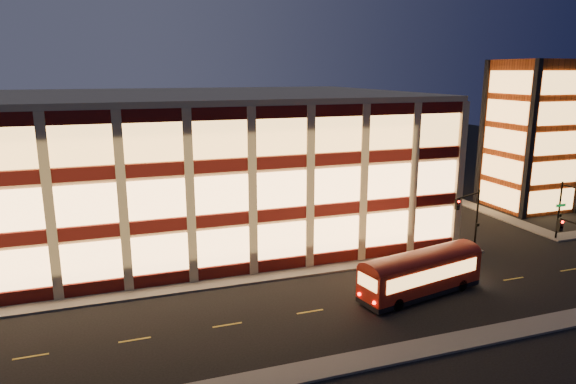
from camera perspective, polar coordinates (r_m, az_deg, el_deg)
name	(u,v)px	position (r m, az deg, el deg)	size (l,w,h in m)	color
ground	(235,287)	(41.60, -5.86, -10.41)	(200.00, 200.00, 0.00)	black
sidewalk_office_south	(196,286)	(41.97, -10.23, -10.23)	(54.00, 2.00, 0.15)	#514F4C
sidewalk_office_east	(384,208)	(64.79, 10.67, -1.77)	(2.00, 30.00, 0.15)	#514F4C
sidewalk_tower_west	(459,201)	(70.79, 18.43, -0.94)	(2.00, 30.00, 0.15)	#514F4C
sidewalk_near	(290,375)	(30.52, 0.17, -19.68)	(100.00, 2.00, 0.15)	#514F4C
office_building	(169,163)	(55.16, -13.08, 3.12)	(50.45, 30.45, 14.50)	tan
stair_tower	(532,136)	(69.39, 25.44, 5.67)	(8.60, 8.60, 18.00)	#8C3814
traffic_signal_far	(470,211)	(49.97, 19.58, -2.05)	(3.79, 1.87, 6.00)	black
traffic_signal_right	(572,204)	(57.04, 29.04, -1.13)	(1.20, 4.37, 6.00)	black
trolley_bus	(421,271)	(40.52, 14.55, -8.48)	(10.64, 4.61, 3.50)	maroon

